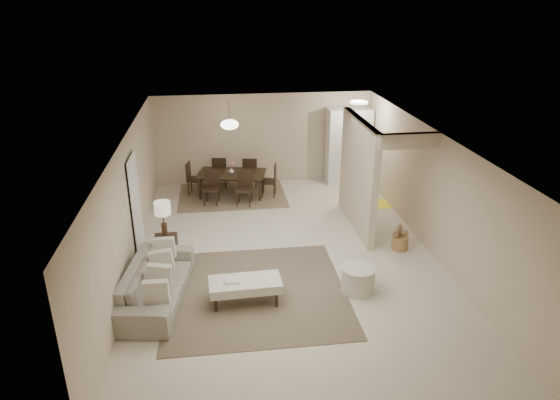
{
  "coord_description": "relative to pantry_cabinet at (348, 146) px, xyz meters",
  "views": [
    {
      "loc": [
        -1.29,
        -8.91,
        4.96
      ],
      "look_at": [
        -0.05,
        0.48,
        1.05
      ],
      "focal_mm": 32.0,
      "sensor_mm": 36.0,
      "label": 1
    }
  ],
  "objects": [
    {
      "name": "living_rug",
      "position": [
        -3.07,
        -5.41,
        -1.04
      ],
      "size": [
        3.2,
        3.2,
        0.01
      ],
      "primitive_type": "cube",
      "color": "brown",
      "rests_on": "floor"
    },
    {
      "name": "doorway",
      "position": [
        -5.32,
        -3.55,
        -0.03
      ],
      "size": [
        0.04,
        0.9,
        2.04
      ],
      "primitive_type": "cube",
      "color": "black",
      "rests_on": "floor"
    },
    {
      "name": "dining_table",
      "position": [
        -3.29,
        -0.64,
        -0.74
      ],
      "size": [
        1.91,
        1.31,
        0.61
      ],
      "primitive_type": "imported",
      "rotation": [
        0.0,
        0.0,
        -0.21
      ],
      "color": "black",
      "rests_on": "dining_rug"
    },
    {
      "name": "ceiling",
      "position": [
        -2.35,
        -4.15,
        1.45
      ],
      "size": [
        9.0,
        9.0,
        0.0
      ],
      "primitive_type": "plane",
      "rotation": [
        3.14,
        0.0,
        0.0
      ],
      "color": "white",
      "rests_on": "back_wall"
    },
    {
      "name": "flush_light",
      "position": [
        -0.05,
        -0.95,
        1.41
      ],
      "size": [
        0.44,
        0.44,
        0.05
      ],
      "primitive_type": "cylinder",
      "color": "white",
      "rests_on": "ceiling"
    },
    {
      "name": "dining_rug",
      "position": [
        -3.29,
        -0.64,
        -1.04
      ],
      "size": [
        2.8,
        2.1,
        0.01
      ],
      "primitive_type": "cube",
      "color": "#746048",
      "rests_on": "floor"
    },
    {
      "name": "floor",
      "position": [
        -2.35,
        -4.15,
        -1.05
      ],
      "size": [
        9.0,
        9.0,
        0.0
      ],
      "primitive_type": "plane",
      "color": "beige",
      "rests_on": "ground"
    },
    {
      "name": "table_lamp",
      "position": [
        -4.75,
        -3.94,
        -0.0
      ],
      "size": [
        0.32,
        0.32,
        0.76
      ],
      "color": "#49311F",
      "rests_on": "side_table"
    },
    {
      "name": "vase",
      "position": [
        -3.29,
        -0.64,
        -0.36
      ],
      "size": [
        0.18,
        0.18,
        0.14
      ],
      "primitive_type": "imported",
      "rotation": [
        0.0,
        0.0,
        -0.36
      ],
      "color": "silver",
      "rests_on": "dining_table"
    },
    {
      "name": "sofa",
      "position": [
        -4.8,
        -5.41,
        -0.71
      ],
      "size": [
        2.44,
        1.24,
        0.68
      ],
      "primitive_type": "imported",
      "rotation": [
        0.0,
        0.0,
        1.42
      ],
      "color": "gray",
      "rests_on": "floor"
    },
    {
      "name": "left_wall",
      "position": [
        -5.35,
        -4.15,
        0.2
      ],
      "size": [
        0.0,
        9.0,
        9.0
      ],
      "primitive_type": "plane",
      "rotation": [
        1.57,
        0.0,
        1.57
      ],
      "color": "#C4B294",
      "rests_on": "floor"
    },
    {
      "name": "pantry_cabinet",
      "position": [
        0.0,
        0.0,
        0.0
      ],
      "size": [
        1.2,
        0.55,
        2.1
      ],
      "primitive_type": "cube",
      "color": "white",
      "rests_on": "floor"
    },
    {
      "name": "partition",
      "position": [
        -0.55,
        -2.9,
        0.2
      ],
      "size": [
        0.15,
        2.5,
        2.5
      ],
      "primitive_type": "cube",
      "color": "#C4B294",
      "rests_on": "floor"
    },
    {
      "name": "ottoman_bench",
      "position": [
        -3.27,
        -5.71,
        -0.7
      ],
      "size": [
        1.26,
        0.61,
        0.44
      ],
      "rotation": [
        0.0,
        0.0,
        0.04
      ],
      "color": "beige",
      "rests_on": "living_rug"
    },
    {
      "name": "right_wall",
      "position": [
        0.65,
        -4.15,
        0.2
      ],
      "size": [
        0.0,
        9.0,
        9.0
      ],
      "primitive_type": "plane",
      "rotation": [
        1.57,
        0.0,
        -1.57
      ],
      "color": "#C4B294",
      "rests_on": "floor"
    },
    {
      "name": "side_table",
      "position": [
        -4.75,
        -3.94,
        -0.81
      ],
      "size": [
        0.45,
        0.45,
        0.49
      ],
      "primitive_type": "cube",
      "rotation": [
        0.0,
        0.0,
        -0.01
      ],
      "color": "black",
      "rests_on": "floor"
    },
    {
      "name": "dining_chairs",
      "position": [
        -3.29,
        -0.64,
        -0.61
      ],
      "size": [
        2.38,
        1.91,
        0.88
      ],
      "color": "black",
      "rests_on": "dining_rug"
    },
    {
      "name": "back_wall",
      "position": [
        -2.35,
        0.35,
        0.2
      ],
      "size": [
        6.0,
        0.0,
        6.0
      ],
      "primitive_type": "plane",
      "rotation": [
        1.57,
        0.0,
        0.0
      ],
      "color": "#C4B294",
      "rests_on": "floor"
    },
    {
      "name": "pendant_light",
      "position": [
        -3.29,
        -0.64,
        0.87
      ],
      "size": [
        0.46,
        0.46,
        0.71
      ],
      "color": "#49311F",
      "rests_on": "ceiling"
    },
    {
      "name": "yellow_mat",
      "position": [
        0.35,
        -1.74,
        -1.04
      ],
      "size": [
        1.03,
        0.65,
        0.01
      ],
      "primitive_type": "cube",
      "rotation": [
        0.0,
        0.0,
        -0.04
      ],
      "color": "yellow",
      "rests_on": "floor"
    },
    {
      "name": "wicker_basket",
      "position": [
        0.07,
        -4.15,
        -0.9
      ],
      "size": [
        0.34,
        0.34,
        0.29
      ],
      "primitive_type": "cylinder",
      "rotation": [
        0.0,
        0.0,
        -0.0
      ],
      "color": "brown",
      "rests_on": "floor"
    },
    {
      "name": "round_pouf",
      "position": [
        -1.25,
        -5.61,
        -0.81
      ],
      "size": [
        0.61,
        0.61,
        0.48
      ],
      "primitive_type": "cylinder",
      "color": "beige",
      "rests_on": "floor"
    }
  ]
}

